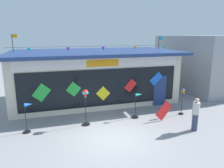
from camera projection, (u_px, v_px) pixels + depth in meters
The scene contains 9 objects.
ground_plane at pixel (111, 137), 9.74m from camera, with size 80.00×80.00×0.00m, color gray.
kite_shop_building at pixel (94, 75), 15.19m from camera, with size 11.29×6.29×4.70m.
wind_spinner_far_left at pixel (28, 114), 10.02m from camera, with size 0.56×0.34×1.51m.
wind_spinner_left at pixel (85, 100), 10.75m from camera, with size 0.40×0.40×1.93m.
wind_spinner_center_left at pixel (137, 105), 11.89m from camera, with size 0.62×0.39×1.44m.
wind_spinner_center_right at pixel (182, 99), 12.32m from camera, with size 0.31×0.28×1.63m.
person_near_camera at pixel (196, 113), 10.25m from camera, with size 0.43×0.48×1.68m.
display_kite_on_ground at pixel (164, 111), 11.57m from camera, with size 0.56×0.03×1.02m, color red.
neighbour_building at pixel (203, 62), 18.73m from camera, with size 5.43×8.11×4.58m, color #99999E.
Camera 1 is at (-2.53, -8.54, 4.65)m, focal length 33.53 mm.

